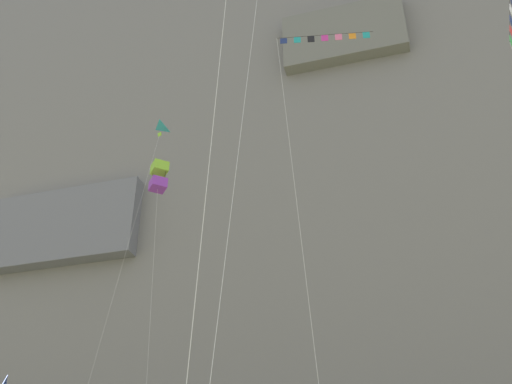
{
  "coord_description": "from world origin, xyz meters",
  "views": [
    {
      "loc": [
        4.22,
        0.69,
        2.21
      ],
      "look_at": [
        -2.63,
        24.14,
        17.26
      ],
      "focal_mm": 43.61,
      "sensor_mm": 36.0,
      "label": 1
    }
  ],
  "objects": [
    {
      "name": "cliff_face",
      "position": [
        -0.02,
        59.79,
        37.29
      ],
      "size": [
        180.0,
        26.31,
        74.63
      ],
      "color": "slate",
      "rests_on": "ground"
    },
    {
      "name": "kite_banner_high_left",
      "position": [
        1.51,
        19.34,
        18.78
      ],
      "size": [
        3.99,
        2.57,
        21.68
      ],
      "color": "black",
      "rests_on": "ground"
    },
    {
      "name": "kite_delta_mid_center",
      "position": [
        -14.26,
        35.46,
        29.73
      ],
      "size": [
        2.35,
        5.57,
        31.49
      ],
      "color": "#38B2D1",
      "rests_on": "ground"
    },
    {
      "name": "kite_box_upper_left",
      "position": [
        -12.16,
        33.03,
        25.38
      ],
      "size": [
        3.1,
        3.67,
        26.46
      ],
      "color": "#8CCC33",
      "rests_on": "ground"
    }
  ]
}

